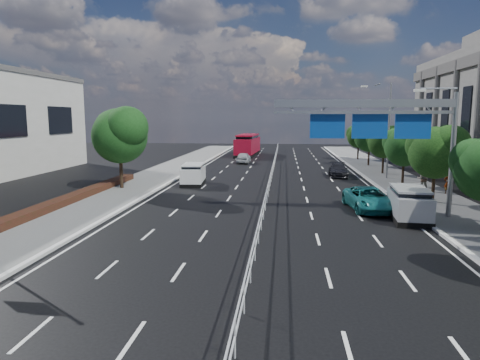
{
  "coord_description": "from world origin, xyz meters",
  "views": [
    {
      "loc": [
        1.11,
        -15.2,
        5.81
      ],
      "look_at": [
        -1.27,
        7.92,
        2.4
      ],
      "focal_mm": 32.0,
      "sensor_mm": 36.0,
      "label": 1
    }
  ],
  "objects_px": {
    "white_minivan": "(193,174)",
    "silver_minivan": "(409,204)",
    "pedestrian_b": "(423,179)",
    "overhead_gantry": "(384,121)",
    "parked_car_teal": "(369,199)",
    "red_bus": "(248,145)",
    "near_car_dark": "(245,148)",
    "pedestrian_a": "(448,183)",
    "near_car_silver": "(244,158)",
    "parked_car_dark": "(338,170)"
  },
  "relations": [
    {
      "from": "near_car_dark",
      "to": "pedestrian_b",
      "type": "distance_m",
      "value": 40.29
    },
    {
      "from": "parked_car_teal",
      "to": "pedestrian_a",
      "type": "distance_m",
      "value": 9.07
    },
    {
      "from": "white_minivan",
      "to": "pedestrian_b",
      "type": "relative_size",
      "value": 2.34
    },
    {
      "from": "red_bus",
      "to": "parked_car_teal",
      "type": "relative_size",
      "value": 2.15
    },
    {
      "from": "red_bus",
      "to": "parked_car_teal",
      "type": "bearing_deg",
      "value": -70.36
    },
    {
      "from": "white_minivan",
      "to": "silver_minivan",
      "type": "height_order",
      "value": "silver_minivan"
    },
    {
      "from": "white_minivan",
      "to": "near_car_silver",
      "type": "xyz_separation_m",
      "value": [
        2.71,
        18.11,
        -0.2
      ]
    },
    {
      "from": "silver_minivan",
      "to": "near_car_dark",
      "type": "bearing_deg",
      "value": 111.59
    },
    {
      "from": "red_bus",
      "to": "pedestrian_a",
      "type": "xyz_separation_m",
      "value": [
        17.83,
        -32.35,
        -0.74
      ]
    },
    {
      "from": "near_car_dark",
      "to": "parked_car_dark",
      "type": "relative_size",
      "value": 1.0
    },
    {
      "from": "white_minivan",
      "to": "silver_minivan",
      "type": "xyz_separation_m",
      "value": [
        15.05,
        -11.5,
        0.02
      ]
    },
    {
      "from": "red_bus",
      "to": "silver_minivan",
      "type": "distance_m",
      "value": 42.48
    },
    {
      "from": "overhead_gantry",
      "to": "white_minivan",
      "type": "xyz_separation_m",
      "value": [
        -13.49,
        11.16,
        -4.72
      ]
    },
    {
      "from": "overhead_gantry",
      "to": "parked_car_teal",
      "type": "relative_size",
      "value": 2.0
    },
    {
      "from": "overhead_gantry",
      "to": "pedestrian_a",
      "type": "distance_m",
      "value": 11.29
    },
    {
      "from": "near_car_silver",
      "to": "parked_car_teal",
      "type": "bearing_deg",
      "value": 112.9
    },
    {
      "from": "red_bus",
      "to": "white_minivan",
      "type": "bearing_deg",
      "value": -90.88
    },
    {
      "from": "near_car_silver",
      "to": "near_car_dark",
      "type": "relative_size",
      "value": 0.92
    },
    {
      "from": "white_minivan",
      "to": "red_bus",
      "type": "height_order",
      "value": "red_bus"
    },
    {
      "from": "overhead_gantry",
      "to": "red_bus",
      "type": "distance_m",
      "value": 41.89
    },
    {
      "from": "overhead_gantry",
      "to": "parked_car_dark",
      "type": "relative_size",
      "value": 2.33
    },
    {
      "from": "overhead_gantry",
      "to": "near_car_silver",
      "type": "bearing_deg",
      "value": 110.21
    },
    {
      "from": "parked_car_teal",
      "to": "pedestrian_b",
      "type": "xyz_separation_m",
      "value": [
        5.48,
        7.12,
        0.34
      ]
    },
    {
      "from": "overhead_gantry",
      "to": "parked_car_teal",
      "type": "distance_m",
      "value": 5.27
    },
    {
      "from": "white_minivan",
      "to": "pedestrian_b",
      "type": "bearing_deg",
      "value": -11.08
    },
    {
      "from": "near_car_dark",
      "to": "silver_minivan",
      "type": "xyz_separation_m",
      "value": [
        13.57,
        -45.82,
        0.19
      ]
    },
    {
      "from": "red_bus",
      "to": "parked_car_dark",
      "type": "xyz_separation_m",
      "value": [
        10.93,
        -22.51,
        -1.05
      ]
    },
    {
      "from": "red_bus",
      "to": "parked_car_teal",
      "type": "height_order",
      "value": "red_bus"
    },
    {
      "from": "near_car_silver",
      "to": "pedestrian_a",
      "type": "height_order",
      "value": "pedestrian_a"
    },
    {
      "from": "red_bus",
      "to": "silver_minivan",
      "type": "xyz_separation_m",
      "value": [
        12.73,
        -40.52,
        -0.78
      ]
    },
    {
      "from": "silver_minivan",
      "to": "parked_car_dark",
      "type": "height_order",
      "value": "silver_minivan"
    },
    {
      "from": "near_car_dark",
      "to": "pedestrian_b",
      "type": "height_order",
      "value": "pedestrian_b"
    },
    {
      "from": "near_car_dark",
      "to": "pedestrian_b",
      "type": "bearing_deg",
      "value": 108.4
    },
    {
      "from": "red_bus",
      "to": "parked_car_teal",
      "type": "xyz_separation_m",
      "value": [
        10.93,
        -38.24,
        -0.98
      ]
    },
    {
      "from": "parked_car_teal",
      "to": "red_bus",
      "type": "bearing_deg",
      "value": 99.8
    },
    {
      "from": "silver_minivan",
      "to": "pedestrian_b",
      "type": "distance_m",
      "value": 10.1
    },
    {
      "from": "pedestrian_a",
      "to": "pedestrian_b",
      "type": "xyz_separation_m",
      "value": [
        -1.42,
        1.23,
        0.1
      ]
    },
    {
      "from": "white_minivan",
      "to": "red_bus",
      "type": "bearing_deg",
      "value": 80.73
    },
    {
      "from": "parked_car_dark",
      "to": "near_car_silver",
      "type": "bearing_deg",
      "value": 136.12
    },
    {
      "from": "near_car_silver",
      "to": "parked_car_teal",
      "type": "xyz_separation_m",
      "value": [
        10.53,
        -27.32,
        0.02
      ]
    },
    {
      "from": "silver_minivan",
      "to": "pedestrian_b",
      "type": "relative_size",
      "value": 2.52
    },
    {
      "from": "white_minivan",
      "to": "pedestrian_b",
      "type": "distance_m",
      "value": 18.84
    },
    {
      "from": "near_car_dark",
      "to": "parked_car_dark",
      "type": "bearing_deg",
      "value": 105.99
    },
    {
      "from": "white_minivan",
      "to": "near_car_silver",
      "type": "relative_size",
      "value": 1.06
    },
    {
      "from": "pedestrian_a",
      "to": "near_car_silver",
      "type": "bearing_deg",
      "value": -52.28
    },
    {
      "from": "overhead_gantry",
      "to": "red_bus",
      "type": "height_order",
      "value": "overhead_gantry"
    },
    {
      "from": "near_car_dark",
      "to": "pedestrian_a",
      "type": "bearing_deg",
      "value": 109.43
    },
    {
      "from": "overhead_gantry",
      "to": "pedestrian_a",
      "type": "bearing_deg",
      "value": 49.64
    },
    {
      "from": "red_bus",
      "to": "near_car_dark",
      "type": "relative_size",
      "value": 2.5
    },
    {
      "from": "near_car_dark",
      "to": "pedestrian_a",
      "type": "relative_size",
      "value": 2.71
    }
  ]
}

